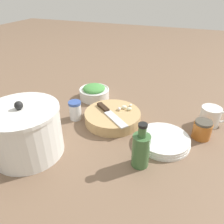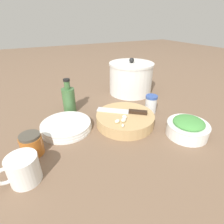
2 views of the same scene
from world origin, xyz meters
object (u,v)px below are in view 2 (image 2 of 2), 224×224
object	(u,v)px
oil_bottle	(69,99)
herb_bowl	(188,127)
garlic_cloves	(122,120)
spice_jar	(151,104)
coffee_mug	(23,169)
honey_jar	(32,144)
plate_stack	(66,126)
stock_pot	(131,78)
cutting_board	(125,119)
chef_knife	(125,111)

from	to	relation	value
oil_bottle	herb_bowl	bearing A→B (deg)	-47.79
garlic_cloves	spice_jar	xyz separation A→B (m)	(0.21, 0.09, -0.01)
coffee_mug	honey_jar	xyz separation A→B (m)	(0.03, 0.11, -0.00)
herb_bowl	plate_stack	size ratio (longest dim) A/B	0.76
oil_bottle	stock_pot	size ratio (longest dim) A/B	0.65
cutting_board	herb_bowl	bearing A→B (deg)	-45.73
coffee_mug	plate_stack	xyz separation A→B (m)	(0.17, 0.21, -0.03)
chef_knife	plate_stack	world-z (taller)	chef_knife
chef_knife	spice_jar	xyz separation A→B (m)	(0.16, 0.02, -0.01)
spice_jar	coffee_mug	size ratio (longest dim) A/B	0.75
honey_jar	oil_bottle	bearing A→B (deg)	51.32
plate_stack	oil_bottle	xyz separation A→B (m)	(0.05, 0.14, 0.05)
spice_jar	oil_bottle	bearing A→B (deg)	153.25
garlic_cloves	oil_bottle	bearing A→B (deg)	118.26
chef_knife	coffee_mug	world-z (taller)	coffee_mug
honey_jar	herb_bowl	bearing A→B (deg)	-16.06
chef_knife	herb_bowl	world-z (taller)	herb_bowl
chef_knife	plate_stack	size ratio (longest dim) A/B	0.90
oil_bottle	cutting_board	bearing A→B (deg)	-49.60
chef_knife	garlic_cloves	size ratio (longest dim) A/B	2.57
coffee_mug	plate_stack	size ratio (longest dim) A/B	0.56
coffee_mug	stock_pot	bearing A→B (deg)	35.03
cutting_board	oil_bottle	bearing A→B (deg)	130.40
garlic_cloves	chef_knife	bearing A→B (deg)	51.39
spice_jar	stock_pot	xyz separation A→B (m)	(0.05, 0.26, 0.05)
herb_bowl	spice_jar	distance (m)	0.22
chef_knife	coffee_mug	distance (m)	0.44
cutting_board	chef_knife	xyz separation A→B (m)	(0.01, 0.02, 0.03)
spice_jar	coffee_mug	distance (m)	0.59
chef_knife	herb_bowl	size ratio (longest dim) A/B	1.18
garlic_cloves	spice_jar	size ratio (longest dim) A/B	0.84
oil_bottle	plate_stack	bearing A→B (deg)	-110.73
chef_knife	spice_jar	bearing A→B (deg)	-43.91
coffee_mug	honey_jar	distance (m)	0.11
spice_jar	oil_bottle	size ratio (longest dim) A/B	0.52
chef_knife	oil_bottle	bearing A→B (deg)	82.10
cutting_board	chef_knife	size ratio (longest dim) A/B	1.31
oil_bottle	coffee_mug	bearing A→B (deg)	-122.27
cutting_board	stock_pot	xyz separation A→B (m)	(0.21, 0.30, 0.07)
garlic_cloves	herb_bowl	world-z (taller)	herb_bowl
cutting_board	oil_bottle	world-z (taller)	oil_bottle
coffee_mug	cutting_board	bearing A→B (deg)	18.20
coffee_mug	stock_pot	size ratio (longest dim) A/B	0.45
garlic_cloves	coffee_mug	bearing A→B (deg)	-166.57
garlic_cloves	stock_pot	bearing A→B (deg)	53.56
cutting_board	oil_bottle	size ratio (longest dim) A/B	1.48
oil_bottle	stock_pot	world-z (taller)	stock_pot
oil_bottle	spice_jar	bearing A→B (deg)	-26.75
cutting_board	coffee_mug	size ratio (longest dim) A/B	2.13
herb_bowl	stock_pot	bearing A→B (deg)	85.43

